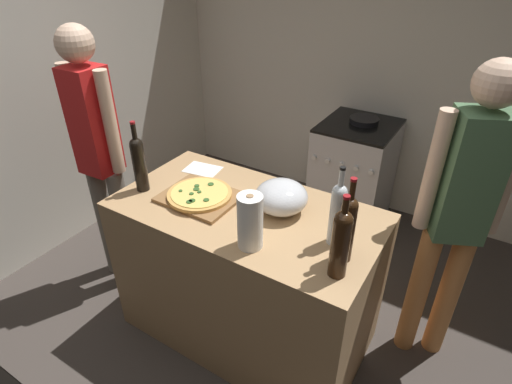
{
  "coord_description": "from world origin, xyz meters",
  "views": [
    {
      "loc": [
        0.85,
        -0.78,
        2.09
      ],
      "look_at": [
        -0.13,
        0.78,
        0.95
      ],
      "focal_mm": 28.76,
      "sensor_mm": 36.0,
      "label": 1
    }
  ],
  "objects_px": {
    "wine_bottle_green": "(337,212)",
    "person_in_red": "(459,208)",
    "mixing_bowl": "(281,197)",
    "stove": "(353,174)",
    "person_in_stripes": "(98,149)",
    "pizza": "(200,194)",
    "wine_bottle_clear": "(347,226)",
    "wine_bottle_amber": "(341,241)",
    "paper_towel_roll": "(250,222)",
    "wine_bottle_dark": "(139,162)"
  },
  "relations": [
    {
      "from": "wine_bottle_dark",
      "to": "person_in_red",
      "type": "height_order",
      "value": "person_in_red"
    },
    {
      "from": "paper_towel_roll",
      "to": "wine_bottle_amber",
      "type": "bearing_deg",
      "value": 4.53
    },
    {
      "from": "mixing_bowl",
      "to": "stove",
      "type": "relative_size",
      "value": 0.29
    },
    {
      "from": "wine_bottle_clear",
      "to": "stove",
      "type": "height_order",
      "value": "wine_bottle_clear"
    },
    {
      "from": "wine_bottle_dark",
      "to": "stove",
      "type": "height_order",
      "value": "wine_bottle_dark"
    },
    {
      "from": "mixing_bowl",
      "to": "person_in_red",
      "type": "distance_m",
      "value": 0.86
    },
    {
      "from": "pizza",
      "to": "mixing_bowl",
      "type": "height_order",
      "value": "mixing_bowl"
    },
    {
      "from": "wine_bottle_green",
      "to": "paper_towel_roll",
      "type": "bearing_deg",
      "value": -144.47
    },
    {
      "from": "person_in_red",
      "to": "pizza",
      "type": "bearing_deg",
      "value": -157.86
    },
    {
      "from": "wine_bottle_amber",
      "to": "wine_bottle_clear",
      "type": "xyz_separation_m",
      "value": [
        -0.01,
        0.11,
        0.0
      ]
    },
    {
      "from": "pizza",
      "to": "person_in_red",
      "type": "relative_size",
      "value": 0.2
    },
    {
      "from": "wine_bottle_green",
      "to": "stove",
      "type": "bearing_deg",
      "value": 105.12
    },
    {
      "from": "pizza",
      "to": "person_in_stripes",
      "type": "distance_m",
      "value": 0.78
    },
    {
      "from": "mixing_bowl",
      "to": "stove",
      "type": "height_order",
      "value": "mixing_bowl"
    },
    {
      "from": "stove",
      "to": "wine_bottle_clear",
      "type": "bearing_deg",
      "value": -73.05
    },
    {
      "from": "wine_bottle_amber",
      "to": "paper_towel_roll",
      "type": "bearing_deg",
      "value": -175.47
    },
    {
      "from": "wine_bottle_green",
      "to": "person_in_stripes",
      "type": "xyz_separation_m",
      "value": [
        -1.54,
        -0.03,
        -0.07
      ]
    },
    {
      "from": "person_in_stripes",
      "to": "mixing_bowl",
      "type": "bearing_deg",
      "value": 6.0
    },
    {
      "from": "mixing_bowl",
      "to": "person_in_stripes",
      "type": "xyz_separation_m",
      "value": [
        -1.2,
        -0.13,
        0.01
      ]
    },
    {
      "from": "paper_towel_roll",
      "to": "person_in_stripes",
      "type": "distance_m",
      "value": 1.24
    },
    {
      "from": "wine_bottle_green",
      "to": "person_in_red",
      "type": "distance_m",
      "value": 0.64
    },
    {
      "from": "person_in_red",
      "to": "wine_bottle_clear",
      "type": "bearing_deg",
      "value": -124.5
    },
    {
      "from": "wine_bottle_amber",
      "to": "wine_bottle_clear",
      "type": "height_order",
      "value": "wine_bottle_clear"
    },
    {
      "from": "mixing_bowl",
      "to": "wine_bottle_dark",
      "type": "height_order",
      "value": "wine_bottle_dark"
    },
    {
      "from": "wine_bottle_clear",
      "to": "stove",
      "type": "bearing_deg",
      "value": 106.95
    },
    {
      "from": "paper_towel_roll",
      "to": "person_in_red",
      "type": "xyz_separation_m",
      "value": [
        0.76,
        0.68,
        -0.05
      ]
    },
    {
      "from": "paper_towel_roll",
      "to": "person_in_red",
      "type": "height_order",
      "value": "person_in_red"
    },
    {
      "from": "pizza",
      "to": "wine_bottle_clear",
      "type": "relative_size",
      "value": 0.86
    },
    {
      "from": "pizza",
      "to": "person_in_red",
      "type": "height_order",
      "value": "person_in_red"
    },
    {
      "from": "paper_towel_roll",
      "to": "pizza",
      "type": "bearing_deg",
      "value": 156.89
    },
    {
      "from": "mixing_bowl",
      "to": "person_in_stripes",
      "type": "height_order",
      "value": "person_in_stripes"
    },
    {
      "from": "wine_bottle_dark",
      "to": "wine_bottle_clear",
      "type": "height_order",
      "value": "same"
    },
    {
      "from": "wine_bottle_amber",
      "to": "person_in_red",
      "type": "relative_size",
      "value": 0.23
    },
    {
      "from": "stove",
      "to": "person_in_stripes",
      "type": "bearing_deg",
      "value": -126.65
    },
    {
      "from": "person_in_stripes",
      "to": "person_in_red",
      "type": "height_order",
      "value": "person_in_stripes"
    },
    {
      "from": "wine_bottle_green",
      "to": "wine_bottle_amber",
      "type": "bearing_deg",
      "value": -64.37
    },
    {
      "from": "person_in_red",
      "to": "stove",
      "type": "bearing_deg",
      "value": 129.36
    },
    {
      "from": "wine_bottle_amber",
      "to": "wine_bottle_clear",
      "type": "relative_size",
      "value": 0.96
    },
    {
      "from": "pizza",
      "to": "paper_towel_roll",
      "type": "height_order",
      "value": "paper_towel_roll"
    },
    {
      "from": "mixing_bowl",
      "to": "wine_bottle_amber",
      "type": "bearing_deg",
      "value": -34.06
    },
    {
      "from": "wine_bottle_clear",
      "to": "person_in_stripes",
      "type": "distance_m",
      "value": 1.62
    },
    {
      "from": "pizza",
      "to": "paper_towel_roll",
      "type": "bearing_deg",
      "value": -23.11
    },
    {
      "from": "stove",
      "to": "person_in_stripes",
      "type": "xyz_separation_m",
      "value": [
        -1.13,
        -1.52,
        0.56
      ]
    },
    {
      "from": "paper_towel_roll",
      "to": "wine_bottle_clear",
      "type": "relative_size",
      "value": 0.66
    },
    {
      "from": "paper_towel_roll",
      "to": "wine_bottle_green",
      "type": "height_order",
      "value": "wine_bottle_green"
    },
    {
      "from": "mixing_bowl",
      "to": "wine_bottle_dark",
      "type": "distance_m",
      "value": 0.79
    },
    {
      "from": "wine_bottle_amber",
      "to": "wine_bottle_green",
      "type": "distance_m",
      "value": 0.21
    },
    {
      "from": "wine_bottle_dark",
      "to": "paper_towel_roll",
      "type": "bearing_deg",
      "value": -7.42
    },
    {
      "from": "paper_towel_roll",
      "to": "wine_bottle_dark",
      "type": "distance_m",
      "value": 0.78
    },
    {
      "from": "pizza",
      "to": "person_in_stripes",
      "type": "relative_size",
      "value": 0.2
    }
  ]
}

